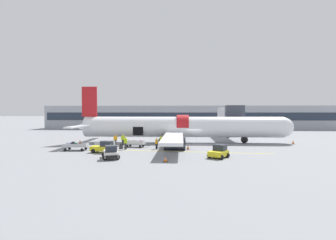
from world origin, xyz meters
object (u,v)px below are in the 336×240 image
Objects in this scene: baggage_cart_queued at (106,145)px; ground_crew_driver at (115,140)px; baggage_tug_rear at (219,152)px; suitcase_on_tarmac_upright at (121,147)px; baggage_cart_loading at (135,144)px; ground_crew_supervisor at (123,139)px; airplane at (180,127)px; ground_crew_helper at (126,143)px; ground_crew_loader_b at (166,140)px; ground_crew_marshal at (161,141)px; baggage_tug_lead at (104,148)px; ground_crew_loader_a at (157,143)px; baggage_cart_empty at (76,146)px; baggage_tug_mid at (111,153)px.

ground_crew_driver is at bearing 75.80° from baggage_cart_queued.
baggage_cart_queued is (-15.50, 7.40, -0.16)m from baggage_tug_rear.
suitcase_on_tarmac_upright is (1.74, -3.58, -0.66)m from ground_crew_driver.
ground_crew_supervisor reaches higher than baggage_cart_loading.
baggage_cart_queued is (-10.89, -6.97, -2.14)m from airplane.
ground_crew_supervisor is at bearing 98.95° from suitcase_on_tarmac_upright.
ground_crew_helper is (-7.62, -8.29, -1.65)m from airplane.
ground_crew_loader_b is 0.86× the size of ground_crew_supervisor.
ground_crew_marshal is (7.42, -1.54, -0.01)m from ground_crew_driver.
baggage_tug_lead is 4.54m from baggage_cart_queued.
baggage_cart_loading is at bearing 68.58° from ground_crew_helper.
ground_crew_helper is at bearing -151.29° from ground_crew_marshal.
ground_crew_loader_b is at bearing 75.49° from ground_crew_marshal.
baggage_tug_lead is 1.86× the size of ground_crew_supervisor.
ground_crew_marshal is at bearing 28.71° from ground_crew_helper.
baggage_cart_queued is 7.69m from ground_crew_loader_a.
baggage_cart_queued is at bearing -158.81° from ground_crew_loader_b.
baggage_cart_queued is 2.05× the size of ground_crew_marshal.
baggage_tug_lead is 1.93× the size of ground_crew_marshal.
baggage_cart_empty is (-7.60, -3.70, 0.06)m from baggage_cart_loading.
ground_crew_marshal is at bearing 9.48° from baggage_cart_queued.
ground_crew_supervisor is 3.85m from suitcase_on_tarmac_upright.
baggage_tug_rear is 0.69× the size of baggage_cart_empty.
airplane reaches higher than ground_crew_loader_a.
baggage_tug_lead is at bearing -151.57° from ground_crew_loader_a.
airplane is 23.39× the size of ground_crew_loader_a.
ground_crew_helper is at bearing 54.88° from baggage_tug_lead.
ground_crew_driver is (-2.39, 11.46, 0.26)m from baggage_tug_mid.
ground_crew_driver reaches higher than ground_crew_loader_a.
ground_crew_supervisor reaches higher than ground_crew_loader_a.
baggage_tug_mid is at bearing -120.35° from ground_crew_loader_a.
ground_crew_helper reaches higher than baggage_tug_mid.
ground_crew_loader_b is 6.79m from ground_crew_supervisor.
ground_crew_loader_a is 0.89× the size of ground_crew_supervisor.
ground_crew_supervisor reaches higher than baggage_cart_queued.
baggage_cart_loading is 2.18× the size of ground_crew_supervisor.
suitcase_on_tarmac_upright is (-0.65, 7.88, -0.40)m from baggage_tug_mid.
baggage_tug_lead is at bearing 168.25° from baggage_tug_rear.
baggage_cart_loading is 2.72m from ground_crew_helper.
ground_crew_loader_a is 7.86m from ground_crew_driver.
ground_crew_helper is at bearing -139.13° from ground_crew_loader_b.
ground_crew_loader_a is 0.87× the size of ground_crew_helper.
baggage_tug_lead reaches higher than suitcase_on_tarmac_upright.
baggage_cart_empty is (-3.36, -2.53, 0.05)m from baggage_cart_queued.
ground_crew_marshal is (-2.74, -5.61, -1.70)m from airplane.
baggage_cart_loading is 3.94m from ground_crew_driver.
baggage_tug_lead is at bearing -110.42° from suitcase_on_tarmac_upright.
baggage_tug_lead reaches higher than baggage_cart_loading.
baggage_tug_mid is 7.92m from suitcase_on_tarmac_upright.
ground_crew_driver is at bearing 168.28° from ground_crew_marshal.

